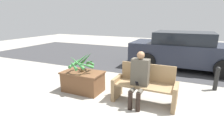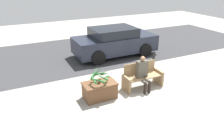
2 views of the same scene
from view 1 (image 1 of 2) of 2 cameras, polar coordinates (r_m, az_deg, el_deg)
ground_plane at (r=3.92m, az=8.66°, el=-14.39°), size 30.00×30.00×0.00m
road_surface at (r=9.12m, az=18.52°, el=3.06°), size 20.00×6.00×0.01m
bench at (r=4.34m, az=10.68°, el=-5.17°), size 1.52×0.57×0.93m
person_seated at (r=4.10m, az=8.86°, el=-2.08°), size 0.41×0.57×1.29m
planter_box at (r=5.01m, az=-9.46°, el=-3.52°), size 1.13×0.70×0.57m
potted_plant at (r=4.85m, az=-9.70°, el=2.41°), size 0.76×0.77×0.55m
parked_car at (r=7.71m, az=22.59°, el=5.91°), size 4.27×1.98×1.48m
bollard_post at (r=5.80m, az=30.98°, el=-2.22°), size 0.13×0.13×0.70m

